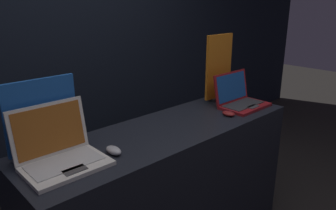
{
  "coord_description": "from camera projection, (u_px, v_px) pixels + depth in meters",
  "views": [
    {
      "loc": [
        -1.27,
        -1.09,
        1.68
      ],
      "look_at": [
        0.01,
        0.28,
        1.07
      ],
      "focal_mm": 35.0,
      "sensor_mm": 36.0,
      "label": 1
    }
  ],
  "objects": [
    {
      "name": "promo_stand_front",
      "position": [
        42.0,
        119.0,
        1.64
      ],
      "size": [
        0.37,
        0.07,
        0.39
      ],
      "color": "black",
      "rests_on": "display_counter"
    },
    {
      "name": "mouse_front",
      "position": [
        114.0,
        150.0,
        1.68
      ],
      "size": [
        0.06,
        0.11,
        0.04
      ],
      "color": "#B2B2B7",
      "rests_on": "display_counter"
    },
    {
      "name": "laptop_front",
      "position": [
        60.0,
        151.0,
        1.56
      ],
      "size": [
        0.38,
        0.31,
        0.28
      ],
      "color": "silver",
      "rests_on": "display_counter"
    },
    {
      "name": "mouse_back",
      "position": [
        228.0,
        114.0,
        2.22
      ],
      "size": [
        0.07,
        0.09,
        0.03
      ],
      "color": "maroon",
      "rests_on": "display_counter"
    },
    {
      "name": "promo_stand_back",
      "position": [
        219.0,
        69.0,
        2.5
      ],
      "size": [
        0.28,
        0.07,
        0.51
      ],
      "color": "black",
      "rests_on": "display_counter"
    },
    {
      "name": "display_counter",
      "position": [
        167.0,
        193.0,
        2.15
      ],
      "size": [
        1.84,
        0.56,
        0.92
      ],
      "color": "black",
      "rests_on": "ground_plane"
    },
    {
      "name": "laptop_back",
      "position": [
        240.0,
        98.0,
        2.42
      ],
      "size": [
        0.37,
        0.27,
        0.24
      ],
      "color": "maroon",
      "rests_on": "display_counter"
    },
    {
      "name": "wall_back",
      "position": [
        59.0,
        33.0,
        2.81
      ],
      "size": [
        8.0,
        0.05,
        2.8
      ],
      "color": "black",
      "rests_on": "ground_plane"
    }
  ]
}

